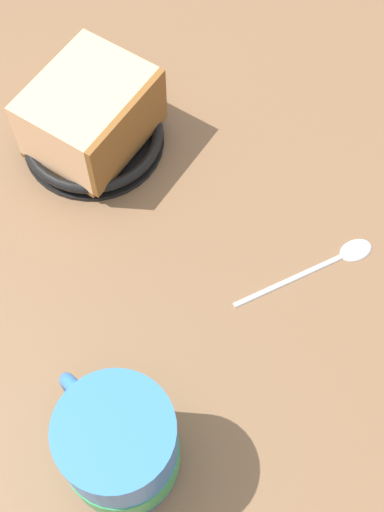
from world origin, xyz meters
TOP-DOWN VIEW (x-y plane):
  - ground_plane at (0.00, 0.00)cm, footprint 134.94×134.94cm
  - small_plate at (-9.02, 5.48)cm, footprint 13.15×13.15cm
  - cake_slice at (-8.75, 5.50)cm, footprint 9.55×11.33cm
  - tea_mug at (11.99, -15.38)cm, footprint 10.76×8.24cm
  - teaspoon at (15.46, 8.32)cm, footprint 7.12×12.53cm

SIDE VIEW (x-z plane):
  - ground_plane at x=0.00cm, z-range -3.86..0.00cm
  - teaspoon at x=15.46cm, z-range -0.05..0.75cm
  - small_plate at x=-9.02cm, z-range 0.00..1.87cm
  - cake_slice at x=-8.75cm, z-range 0.90..7.70cm
  - tea_mug at x=11.99cm, z-range -0.44..9.14cm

